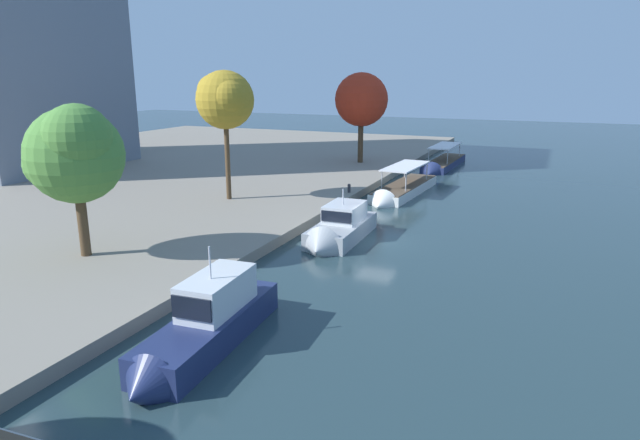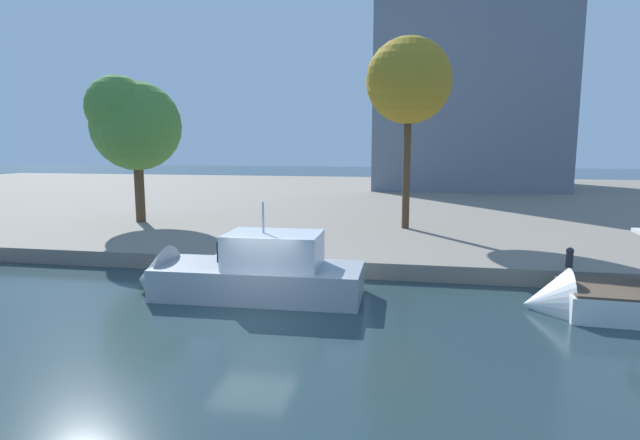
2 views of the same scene
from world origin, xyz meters
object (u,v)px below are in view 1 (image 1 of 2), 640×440
Objects in this scene: tree_2 at (359,100)px; motor_yacht_2 at (339,231)px; tour_boat_3 at (401,192)px; motor_yacht_1 at (205,329)px; mooring_bollard_0 at (349,188)px; tour_boat_4 at (442,165)px; tree_0 at (73,153)px; tree_1 at (224,99)px.

motor_yacht_2 is at bearing -162.88° from tree_2.
tour_boat_3 is at bearing 178.58° from motor_yacht_2.
motor_yacht_1 is 0.92× the size of tree_2.
motor_yacht_2 is 10.64× the size of mooring_bollard_0.
mooring_bollard_0 is at bearing -9.27° from tour_boat_4.
tour_boat_3 reaches higher than tour_boat_4.
tree_1 reaches higher than tree_0.
tour_boat_4 is (49.33, 0.10, -0.54)m from motor_yacht_1.
motor_yacht_2 is (16.20, 0.50, -0.15)m from motor_yacht_1.
tree_1 is at bearing 172.18° from tree_2.
tour_boat_4 is at bearing -11.22° from mooring_bollard_0.
tour_boat_3 is 17.74m from tree_2.
tree_2 is (16.97, 5.19, 6.90)m from mooring_bollard_0.
tour_boat_4 is 12.78m from tree_2.
tree_2 is (13.18, 8.99, 7.74)m from tour_boat_3.
tour_boat_4 is (17.24, -0.36, 0.03)m from tour_boat_3.
tree_2 is at bearing -142.05° from tour_boat_3.
tree_1 is (5.43, 12.20, 8.33)m from motor_yacht_2.
mooring_bollard_0 is at bearing -163.98° from motor_yacht_2.
tour_boat_4 is (33.13, -0.40, -0.39)m from motor_yacht_2.
tree_2 is at bearing -7.82° from tree_1.
tree_1 reaches higher than tree_2.
tree_2 is at bearing 16.99° from mooring_bollard_0.
motor_yacht_2 is at bearing -162.71° from mooring_bollard_0.
tree_2 reaches higher than tree_0.
tree_0 is at bearing -13.29° from tour_boat_4.
tree_2 is (23.64, -3.25, -1.01)m from tree_1.
motor_yacht_2 is 15.74m from tree_1.
motor_yacht_1 is 0.71× the size of tour_boat_4.
motor_yacht_2 is 33.14m from tour_boat_4.
tour_boat_3 is 1.50× the size of tree_0.
motor_yacht_1 is 1.10× the size of tree_0.
tree_0 is at bearing 161.20° from mooring_bollard_0.
motor_yacht_2 is 0.64× the size of tour_boat_3.
tour_boat_4 is at bearing 178.03° from motor_yacht_2.
tree_1 is at bearing -22.51° from tour_boat_4.
motor_yacht_1 is 49.33m from tour_boat_4.
motor_yacht_1 is 26.38m from tree_1.
tour_boat_4 is 1.55× the size of tree_0.
motor_yacht_1 is 0.91× the size of tree_1.
tree_2 is at bearing -172.17° from motor_yacht_1.
motor_yacht_2 is at bearing 177.81° from motor_yacht_1.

